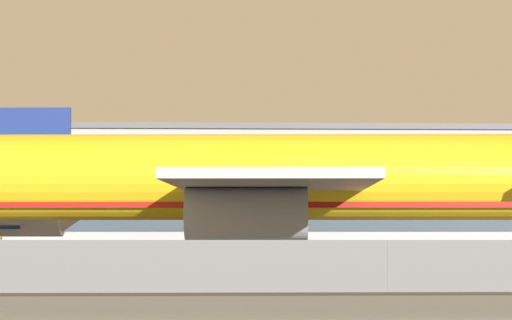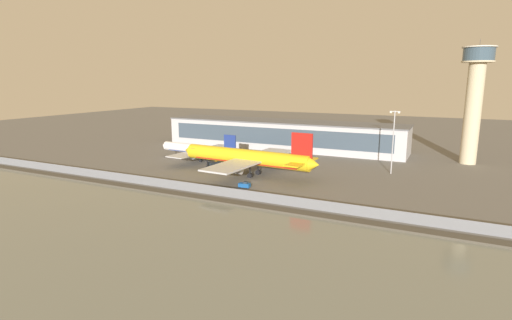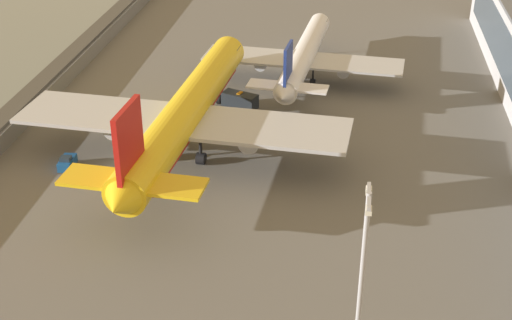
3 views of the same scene
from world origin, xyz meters
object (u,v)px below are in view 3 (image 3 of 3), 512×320
(ops_van, at_px, (239,100))
(apron_light_mast_apron_west, at_px, (360,302))
(baggage_tug, at_px, (67,163))
(cargo_jet_yellow, at_px, (186,113))
(passenger_jet_white, at_px, (304,56))

(ops_van, height_order, apron_light_mast_apron_west, apron_light_mast_apron_west)
(apron_light_mast_apron_west, bearing_deg, baggage_tug, -133.85)
(cargo_jet_yellow, height_order, passenger_jet_white, cargo_jet_yellow)
(baggage_tug, bearing_deg, apron_light_mast_apron_west, 46.15)
(apron_light_mast_apron_west, bearing_deg, passenger_jet_white, -172.26)
(ops_van, bearing_deg, apron_light_mast_apron_west, 17.63)
(baggage_tug, height_order, ops_van, ops_van)
(baggage_tug, relative_size, apron_light_mast_apron_west, 0.16)
(cargo_jet_yellow, height_order, baggage_tug, cargo_jet_yellow)
(passenger_jet_white, relative_size, baggage_tug, 11.12)
(cargo_jet_yellow, distance_m, passenger_jet_white, 29.58)
(baggage_tug, bearing_deg, cargo_jet_yellow, 114.02)
(cargo_jet_yellow, xyz_separation_m, passenger_jet_white, (-26.65, 12.75, -1.55))
(passenger_jet_white, bearing_deg, apron_light_mast_apron_west, 7.74)
(ops_van, bearing_deg, baggage_tug, -41.18)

